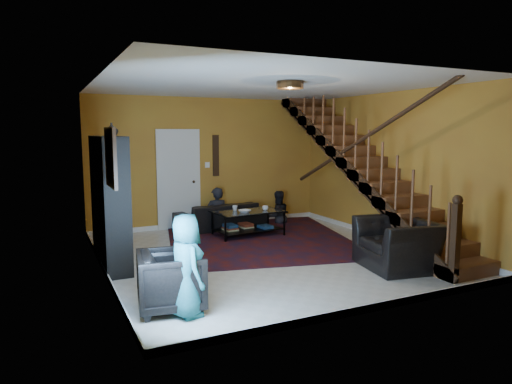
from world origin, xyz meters
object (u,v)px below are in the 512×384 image
Objects in this scene: armchair_left at (172,280)px; coffee_table at (248,221)px; bookshelf at (110,203)px; armchair_right at (398,244)px; sofa at (221,216)px.

coffee_table is (2.39, 3.12, -0.05)m from armchair_left.
bookshelf is 1.76× the size of armchair_right.
sofa is at bearing 106.45° from coffee_table.
armchair_right is (1.41, -3.82, 0.09)m from sofa.
armchair_left is 3.55m from armchair_right.
sofa reaches higher than coffee_table.
bookshelf reaches higher than armchair_left.
sofa is 2.52× the size of armchair_left.
bookshelf is 2.38m from armchair_left.
coffee_table is at bearing -28.63° from armchair_left.
armchair_left is 3.93m from coffee_table.
bookshelf is at bearing -108.54° from armchair_right.
armchair_left is (-2.14, -3.97, 0.07)m from sofa.
bookshelf is 2.95m from coffee_table.
sofa is at bearing 34.27° from bookshelf.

